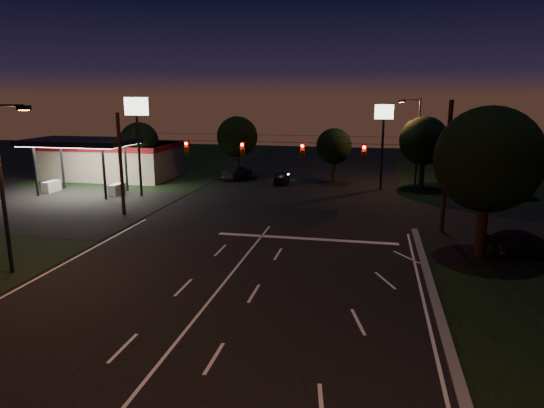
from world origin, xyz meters
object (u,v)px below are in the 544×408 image
(car_cross, at_px, (525,244))
(utility_pole_right, at_px, (441,232))
(tree_right_near, at_px, (488,160))
(car_oncoming_b, at_px, (237,173))
(car_oncoming_a, at_px, (281,178))

(car_cross, bearing_deg, utility_pole_right, 27.13)
(tree_right_near, distance_m, car_cross, 5.56)
(utility_pole_right, relative_size, car_oncoming_b, 1.99)
(car_oncoming_a, distance_m, car_oncoming_b, 5.75)
(utility_pole_right, bearing_deg, car_cross, -47.49)
(utility_pole_right, bearing_deg, car_oncoming_a, 131.43)
(utility_pole_right, distance_m, car_oncoming_a, 21.74)
(car_oncoming_a, bearing_deg, tree_right_near, 121.65)
(car_oncoming_a, relative_size, car_oncoming_b, 0.85)
(car_oncoming_b, bearing_deg, car_cross, 150.46)
(tree_right_near, bearing_deg, car_oncoming_b, 133.07)
(car_oncoming_a, height_order, car_cross, car_cross)
(utility_pole_right, height_order, tree_right_near, tree_right_near)
(car_oncoming_b, distance_m, car_cross, 32.84)
(tree_right_near, distance_m, car_oncoming_a, 26.91)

